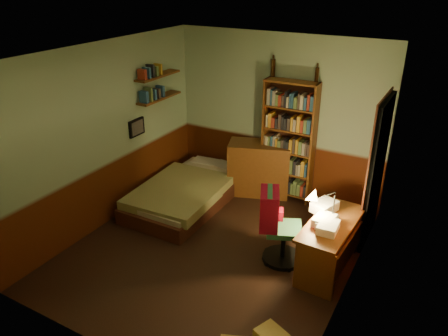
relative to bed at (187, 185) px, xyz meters
The scene contains 22 objects.
floor 1.39m from the bed, 40.79° to the right, with size 3.50×4.00×0.02m, color black.
ceiling 2.67m from the bed, 40.79° to the right, with size 3.50×4.00×0.02m, color silver.
wall_back 1.81m from the bed, 47.71° to the left, with size 3.50×0.02×2.60m, color #8DA988.
wall_left 1.52m from the bed, 129.77° to the right, with size 0.02×4.00×2.60m, color #8DA988.
wall_right 3.08m from the bed, 17.61° to the right, with size 0.02×4.00×2.60m, color #8DA988.
wall_front 3.22m from the bed, 70.51° to the right, with size 3.50×0.02×2.60m, color #8DA988.
doorway 2.86m from the bed, ahead, with size 0.06×0.90×2.00m, color black.
door_trim 2.83m from the bed, ahead, with size 0.02×0.98×2.08m, color #38180F.
bed is the anchor object (origin of this frame).
dresser 1.22m from the bed, 46.42° to the left, with size 0.99×0.50×0.88m, color #5F3313.
mini_stereo 1.55m from the bed, 45.41° to the left, with size 0.28×0.21×0.15m, color #B2B2B7.
bookshelf 1.74m from the bed, 36.90° to the left, with size 0.83×0.26×1.94m, color #5F3313.
bottle_left 2.26m from the bed, 49.32° to the left, with size 0.07×0.07×0.27m, color black.
bottle_right 2.60m from the bed, 33.59° to the left, with size 0.06×0.06×0.21m, color black.
desk 2.52m from the bed, 11.75° to the right, with size 0.50×1.22×0.65m, color #5F3313.
paper_stack 2.35m from the bed, ahead, with size 0.23×0.32×0.13m, color silver.
desk_lamp 2.58m from the bed, 11.04° to the right, with size 0.19×0.19×0.64m, color black.
office_chair 2.03m from the bed, 19.30° to the right, with size 0.43×0.38×0.87m, color #2C633C.
red_jacket 2.07m from the bed, 26.93° to the right, with size 0.23×0.41×0.49m, color maroon.
wall_shelf_lower 1.44m from the bed, 160.65° to the left, with size 0.20×0.90×0.03m, color #5F3313.
wall_shelf_upper 1.76m from the bed, 160.65° to the left, with size 0.20×0.90×0.03m, color #5F3313.
framed_picture 1.20m from the bed, 157.81° to the right, with size 0.04×0.32×0.26m, color black.
Camera 1 is at (2.51, -4.22, 3.47)m, focal length 35.00 mm.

